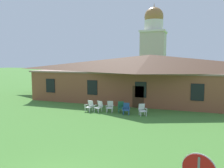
{
  "coord_description": "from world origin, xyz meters",
  "views": [
    {
      "loc": [
        4.28,
        -5.67,
        4.56
      ],
      "look_at": [
        -0.83,
        8.91,
        2.88
      ],
      "focal_mm": 35.37,
      "sensor_mm": 36.0,
      "label": 1
    }
  ],
  "objects_px": {
    "lawn_chair_by_porch": "(90,106)",
    "lawn_chair_far_side": "(142,109)",
    "lawn_chair_middle": "(121,107)",
    "lawn_chair_near_door": "(99,106)",
    "lawn_chair_right_end": "(126,108)",
    "lawn_chair_left_end": "(110,106)"
  },
  "relations": [
    {
      "from": "lawn_chair_middle",
      "to": "lawn_chair_by_porch",
      "type": "bearing_deg",
      "value": -169.76
    },
    {
      "from": "lawn_chair_by_porch",
      "to": "lawn_chair_middle",
      "type": "xyz_separation_m",
      "value": [
        2.8,
        0.51,
        0.0
      ]
    },
    {
      "from": "lawn_chair_by_porch",
      "to": "lawn_chair_right_end",
      "type": "bearing_deg",
      "value": 0.17
    },
    {
      "from": "lawn_chair_middle",
      "to": "lawn_chair_right_end",
      "type": "bearing_deg",
      "value": -39.46
    },
    {
      "from": "lawn_chair_by_porch",
      "to": "lawn_chair_middle",
      "type": "bearing_deg",
      "value": 10.24
    },
    {
      "from": "lawn_chair_by_porch",
      "to": "lawn_chair_near_door",
      "type": "distance_m",
      "value": 0.87
    },
    {
      "from": "lawn_chair_right_end",
      "to": "lawn_chair_far_side",
      "type": "relative_size",
      "value": 1.0
    },
    {
      "from": "lawn_chair_near_door",
      "to": "lawn_chair_middle",
      "type": "bearing_deg",
      "value": 12.32
    },
    {
      "from": "lawn_chair_middle",
      "to": "lawn_chair_right_end",
      "type": "relative_size",
      "value": 1.0
    },
    {
      "from": "lawn_chair_by_porch",
      "to": "lawn_chair_far_side",
      "type": "height_order",
      "value": "same"
    },
    {
      "from": "lawn_chair_left_end",
      "to": "lawn_chair_middle",
      "type": "bearing_deg",
      "value": 8.71
    },
    {
      "from": "lawn_chair_right_end",
      "to": "lawn_chair_far_side",
      "type": "bearing_deg",
      "value": 3.26
    },
    {
      "from": "lawn_chair_by_porch",
      "to": "lawn_chair_far_side",
      "type": "bearing_deg",
      "value": 1.05
    },
    {
      "from": "lawn_chair_left_end",
      "to": "lawn_chair_right_end",
      "type": "xyz_separation_m",
      "value": [
        1.59,
        -0.34,
        0.0
      ]
    },
    {
      "from": "lawn_chair_by_porch",
      "to": "lawn_chair_near_door",
      "type": "height_order",
      "value": "same"
    },
    {
      "from": "lawn_chair_by_porch",
      "to": "lawn_chair_near_door",
      "type": "xyz_separation_m",
      "value": [
        0.87,
        0.08,
        0.0
      ]
    },
    {
      "from": "lawn_chair_near_door",
      "to": "lawn_chair_far_side",
      "type": "relative_size",
      "value": 1.0
    },
    {
      "from": "lawn_chair_middle",
      "to": "lawn_chair_far_side",
      "type": "bearing_deg",
      "value": -12.07
    },
    {
      "from": "lawn_chair_right_end",
      "to": "lawn_chair_far_side",
      "type": "xyz_separation_m",
      "value": [
        1.35,
        0.08,
        0.0
      ]
    },
    {
      "from": "lawn_chair_left_end",
      "to": "lawn_chair_far_side",
      "type": "xyz_separation_m",
      "value": [
        2.94,
        -0.27,
        0.0
      ]
    },
    {
      "from": "lawn_chair_near_door",
      "to": "lawn_chair_far_side",
      "type": "bearing_deg",
      "value": 0.05
    },
    {
      "from": "lawn_chair_right_end",
      "to": "lawn_chair_middle",
      "type": "bearing_deg",
      "value": 140.54
    }
  ]
}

